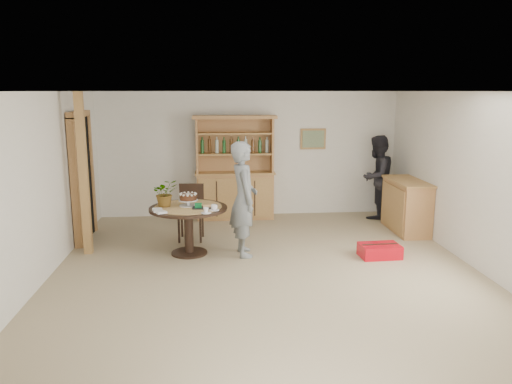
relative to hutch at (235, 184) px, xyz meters
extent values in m
plane|color=tan|center=(0.30, -3.24, -0.69)|extent=(7.00, 7.00, 0.00)
cube|color=white|center=(0.30, 0.26, 0.56)|extent=(6.00, 0.04, 2.50)
cube|color=white|center=(0.30, -6.74, 0.56)|extent=(6.00, 0.04, 2.50)
cube|color=white|center=(-2.70, -3.24, 0.56)|extent=(0.04, 7.00, 2.50)
cube|color=white|center=(3.30, -3.24, 0.56)|extent=(0.04, 7.00, 2.50)
cube|color=white|center=(0.30, -3.24, 1.81)|extent=(6.00, 7.00, 0.04)
cube|color=#B7844D|center=(1.60, 0.23, 0.86)|extent=(0.52, 0.03, 0.42)
cube|color=#59724C|center=(1.60, 0.21, 0.86)|extent=(0.44, 0.02, 0.34)
cube|color=black|center=(-2.64, -1.24, 0.36)|extent=(0.10, 0.90, 2.10)
cube|color=tan|center=(-2.62, -1.74, 0.36)|extent=(0.12, 0.10, 2.10)
cube|color=tan|center=(-2.62, -0.74, 0.36)|extent=(0.12, 0.10, 2.10)
cube|color=tan|center=(-2.62, -1.24, 1.44)|extent=(0.12, 1.10, 0.10)
cube|color=#B7844D|center=(-2.40, -2.04, 0.56)|extent=(0.12, 0.12, 2.50)
cube|color=tan|center=(0.00, 0.00, -0.24)|extent=(1.50, 0.50, 0.90)
cube|color=#B7844D|center=(0.00, 0.00, 0.23)|extent=(1.56, 0.54, 0.04)
cube|color=tan|center=(0.00, 0.10, 0.78)|extent=(1.50, 0.04, 1.06)
cube|color=tan|center=(-0.73, -0.05, 0.78)|extent=(0.04, 0.34, 1.06)
cube|color=tan|center=(0.73, -0.05, 0.78)|extent=(0.04, 0.34, 1.06)
cube|color=#B7844D|center=(0.00, -0.05, 0.61)|extent=(1.44, 0.32, 0.03)
cube|color=#B7844D|center=(0.00, -0.05, 1.01)|extent=(1.44, 0.32, 0.03)
cube|color=tan|center=(0.00, -0.05, 1.32)|extent=(1.62, 0.40, 0.06)
cylinder|color=#194C1E|center=(-0.56, -0.05, 0.77)|extent=(0.07, 0.07, 0.28)
cylinder|color=#4C2D14|center=(-0.40, -0.05, 0.77)|extent=(0.07, 0.07, 0.28)
cylinder|color=#B2BFB2|center=(-0.24, -0.05, 0.77)|extent=(0.07, 0.07, 0.28)
cylinder|color=#194C1E|center=(-0.08, -0.05, 0.77)|extent=(0.07, 0.07, 0.28)
cylinder|color=#4C2D14|center=(0.08, -0.05, 0.77)|extent=(0.07, 0.07, 0.28)
cylinder|color=#B2BFB2|center=(0.24, -0.05, 0.77)|extent=(0.07, 0.07, 0.28)
cylinder|color=#194C1E|center=(0.40, -0.05, 0.77)|extent=(0.07, 0.07, 0.28)
cylinder|color=#4C2D14|center=(0.56, -0.05, 0.77)|extent=(0.07, 0.07, 0.28)
cube|color=tan|center=(3.04, -1.24, -0.24)|extent=(0.50, 1.20, 0.90)
cube|color=#B7844D|center=(3.04, -1.24, 0.23)|extent=(0.54, 1.26, 0.04)
cylinder|color=black|center=(-0.82, -2.21, 0.04)|extent=(1.20, 1.20, 0.04)
cylinder|color=black|center=(-0.82, -2.21, -0.33)|extent=(0.14, 0.14, 0.70)
cylinder|color=black|center=(-0.82, -2.21, -0.67)|extent=(0.56, 0.56, 0.03)
cylinder|color=tan|center=(-0.82, -2.21, 0.07)|extent=(1.04, 1.04, 0.01)
cube|color=black|center=(-0.82, -1.46, -0.24)|extent=(0.45, 0.45, 0.04)
cube|color=black|center=(-0.81, -1.27, 0.01)|extent=(0.42, 0.06, 0.46)
cube|color=black|center=(-0.81, -1.27, 0.23)|extent=(0.42, 0.07, 0.05)
cube|color=black|center=(-1.02, -1.62, -0.47)|extent=(0.04, 0.04, 0.44)
cube|color=black|center=(-0.66, -1.65, -0.47)|extent=(0.03, 0.04, 0.44)
cube|color=black|center=(-0.99, -1.26, -0.47)|extent=(0.04, 0.04, 0.44)
cube|color=black|center=(-0.63, -1.29, -0.47)|extent=(0.03, 0.04, 0.44)
cylinder|color=white|center=(-0.82, -2.16, 0.08)|extent=(0.28, 0.28, 0.01)
cylinder|color=white|center=(-0.82, -2.16, 0.12)|extent=(0.05, 0.05, 0.08)
cylinder|color=white|center=(-0.82, -2.16, 0.16)|extent=(0.30, 0.30, 0.01)
cylinder|color=#482514|center=(-0.82, -2.16, 0.21)|extent=(0.26, 0.26, 0.09)
cylinder|color=white|center=(-0.82, -2.16, 0.26)|extent=(0.08, 0.08, 0.01)
sphere|color=white|center=(-0.70, -2.16, 0.26)|extent=(0.04, 0.04, 0.04)
sphere|color=white|center=(-0.72, -2.10, 0.26)|extent=(0.04, 0.04, 0.04)
sphere|color=white|center=(-0.76, -2.05, 0.26)|extent=(0.04, 0.04, 0.04)
sphere|color=white|center=(-0.82, -2.04, 0.26)|extent=(0.04, 0.04, 0.04)
sphere|color=white|center=(-0.88, -2.05, 0.26)|extent=(0.04, 0.04, 0.04)
sphere|color=white|center=(-0.92, -2.10, 0.26)|extent=(0.04, 0.04, 0.04)
sphere|color=white|center=(-0.94, -2.16, 0.26)|extent=(0.04, 0.04, 0.04)
sphere|color=white|center=(-0.92, -2.22, 0.26)|extent=(0.04, 0.04, 0.04)
sphere|color=white|center=(-0.88, -2.26, 0.26)|extent=(0.04, 0.04, 0.04)
sphere|color=white|center=(-0.82, -2.28, 0.26)|extent=(0.04, 0.04, 0.04)
sphere|color=white|center=(-0.76, -2.26, 0.26)|extent=(0.04, 0.04, 0.04)
sphere|color=white|center=(-0.72, -2.22, 0.26)|extent=(0.04, 0.04, 0.04)
imported|color=#3F7233|center=(-1.17, -2.16, 0.28)|extent=(0.47, 0.44, 0.42)
cube|color=black|center=(-0.60, -2.33, 0.08)|extent=(0.30, 0.20, 0.01)
cube|color=#0B672D|center=(-0.66, -2.33, 0.11)|extent=(0.10, 0.10, 0.06)
cube|color=#0B672D|center=(-0.66, -2.33, 0.15)|extent=(0.11, 0.02, 0.01)
cylinder|color=white|center=(-0.42, -2.49, 0.08)|extent=(0.15, 0.15, 0.01)
imported|color=white|center=(-0.42, -2.49, 0.12)|extent=(0.10, 0.10, 0.08)
cylinder|color=white|center=(-0.54, -2.66, 0.08)|extent=(0.15, 0.15, 0.01)
imported|color=white|center=(-0.54, -2.66, 0.12)|extent=(0.08, 0.08, 0.07)
cube|color=white|center=(-1.27, -2.41, 0.09)|extent=(0.14, 0.08, 0.03)
cube|color=white|center=(-1.24, -2.53, 0.09)|extent=(0.16, 0.11, 0.03)
cube|color=white|center=(-1.18, -2.63, 0.09)|extent=(0.16, 0.14, 0.03)
imported|color=slate|center=(0.03, -2.31, 0.19)|extent=(0.49, 0.69, 1.77)
imported|color=black|center=(2.80, -0.24, 0.14)|extent=(1.02, 1.00, 1.65)
cube|color=red|center=(2.10, -2.62, -0.59)|extent=(0.62, 0.43, 0.20)
cube|color=black|center=(2.10, -2.62, -0.48)|extent=(0.56, 0.07, 0.01)
camera|label=1|loc=(-0.42, -9.74, 1.82)|focal=35.00mm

